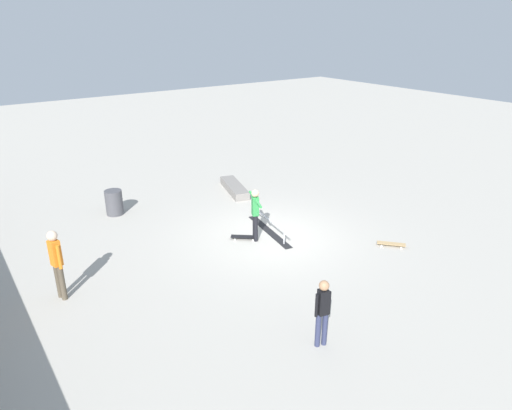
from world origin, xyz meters
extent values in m
plane|color=#ADA89E|center=(0.00, 0.00, 0.00)|extent=(60.00, 60.00, 0.00)
cube|color=black|center=(0.32, -0.22, 0.01)|extent=(2.57, 0.70, 0.01)
cylinder|color=#B7B7BC|center=(-0.63, -0.05, 0.19)|extent=(0.04, 0.04, 0.38)
cylinder|color=#B7B7BC|center=(1.27, -0.40, 0.19)|extent=(0.04, 0.04, 0.38)
cylinder|color=#B7B7BC|center=(0.32, -0.22, 0.38)|extent=(2.38, 0.48, 0.05)
cube|color=gray|center=(3.96, -1.31, 0.14)|extent=(2.23, 1.13, 0.28)
cylinder|color=black|center=(0.02, 0.49, 0.40)|extent=(0.15, 0.15, 0.80)
cylinder|color=black|center=(0.17, 0.44, 0.40)|extent=(0.15, 0.15, 0.80)
cube|color=#2D8C42|center=(0.10, 0.46, 1.08)|extent=(0.26, 0.25, 0.57)
sphere|color=tan|center=(0.10, 0.46, 1.47)|extent=(0.22, 0.22, 0.22)
cylinder|color=#2D8C42|center=(-0.25, 0.60, 1.30)|extent=(0.52, 0.26, 0.07)
cylinder|color=#2D8C42|center=(0.44, 0.33, 1.30)|extent=(0.52, 0.26, 0.07)
cube|color=black|center=(0.33, 0.70, 0.08)|extent=(0.66, 0.74, 0.02)
cylinder|color=white|center=(0.25, 0.42, 0.03)|extent=(0.06, 0.06, 0.05)
cylinder|color=white|center=(0.07, 0.57, 0.03)|extent=(0.06, 0.06, 0.05)
cylinder|color=white|center=(0.59, 0.84, 0.03)|extent=(0.06, 0.06, 0.05)
cylinder|color=white|center=(0.41, 0.99, 0.03)|extent=(0.06, 0.06, 0.05)
cylinder|color=brown|center=(0.14, 5.92, 0.44)|extent=(0.16, 0.16, 0.88)
cylinder|color=brown|center=(0.31, 5.97, 0.44)|extent=(0.16, 0.16, 0.88)
cube|color=orange|center=(0.23, 5.94, 1.19)|extent=(0.27, 0.25, 0.62)
sphere|color=beige|center=(0.23, 5.94, 1.62)|extent=(0.24, 0.24, 0.24)
cylinder|color=orange|center=(0.08, 5.90, 1.13)|extent=(0.10, 0.10, 0.58)
cylinder|color=orange|center=(0.37, 5.99, 1.13)|extent=(0.10, 0.10, 0.58)
cylinder|color=#2D3351|center=(-4.54, 2.24, 0.38)|extent=(0.14, 0.14, 0.75)
cylinder|color=#2D3351|center=(-4.58, 2.10, 0.38)|extent=(0.14, 0.14, 0.75)
cube|color=black|center=(-4.56, 2.17, 1.02)|extent=(0.22, 0.24, 0.53)
sphere|color=#A87A56|center=(-4.56, 2.17, 1.39)|extent=(0.20, 0.20, 0.20)
cylinder|color=black|center=(-4.53, 2.30, 0.97)|extent=(0.09, 0.09, 0.50)
cylinder|color=black|center=(-4.60, 2.04, 0.97)|extent=(0.09, 0.09, 0.50)
cube|color=tan|center=(-2.53, -2.50, 0.08)|extent=(0.73, 0.68, 0.02)
cylinder|color=white|center=(-2.40, -2.23, 0.03)|extent=(0.06, 0.06, 0.05)
cylinder|color=white|center=(-2.25, -2.40, 0.03)|extent=(0.06, 0.06, 0.05)
cylinder|color=white|center=(-2.81, -2.59, 0.03)|extent=(0.06, 0.06, 0.05)
cylinder|color=white|center=(-2.66, -2.76, 0.03)|extent=(0.06, 0.06, 0.05)
cylinder|color=#47474C|center=(4.44, 3.16, 0.42)|extent=(0.57, 0.57, 0.84)
camera|label=1|loc=(-9.99, 7.65, 6.11)|focal=32.46mm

